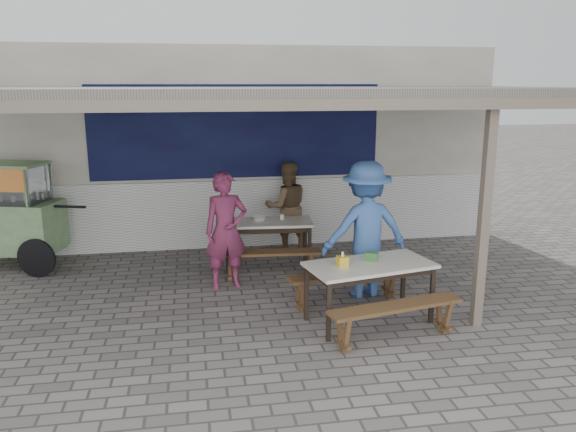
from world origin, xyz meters
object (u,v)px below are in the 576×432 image
(bench_right_wall, at_px, (346,279))
(patron_wall_side, at_px, (287,207))
(bench_right_street, at_px, (396,314))
(condiment_bowl, at_px, (259,218))
(bench_left_wall, at_px, (266,236))
(bench_left_street, at_px, (270,258))
(patron_street_side, at_px, (226,231))
(tissue_box, at_px, (342,261))
(donation_box, at_px, (371,256))
(condiment_jar, at_px, (282,217))
(table_right, at_px, (370,269))
(vendor_cart, at_px, (10,212))
(patron_right_table, at_px, (365,229))
(table_left, at_px, (268,226))

(bench_right_wall, xyz_separation_m, patron_wall_side, (-0.36, 2.56, 0.44))
(bench_right_street, bearing_deg, condiment_bowl, 99.64)
(condiment_bowl, bearing_deg, bench_left_wall, 72.91)
(bench_left_street, distance_m, patron_street_side, 0.84)
(bench_left_street, xyz_separation_m, bench_right_street, (1.11, -2.27, 0.00))
(patron_wall_side, height_order, tissue_box, patron_wall_side)
(bench_right_street, distance_m, donation_box, 0.84)
(bench_right_wall, height_order, patron_street_side, patron_street_side)
(patron_street_side, xyz_separation_m, condiment_jar, (0.95, 0.91, -0.05))
(bench_left_wall, xyz_separation_m, tissue_box, (0.53, -2.98, 0.47))
(table_right, height_order, bench_right_wall, table_right)
(bench_right_wall, relative_size, patron_street_side, 0.98)
(tissue_box, bearing_deg, patron_wall_side, 92.34)
(vendor_cart, distance_m, patron_wall_side, 4.43)
(bench_right_wall, distance_m, patron_wall_side, 2.62)
(patron_right_table, relative_size, condiment_bowl, 8.43)
(bench_right_wall, distance_m, patron_right_table, 0.75)
(patron_street_side, bearing_deg, tissue_box, -58.27)
(patron_wall_side, xyz_separation_m, condiment_jar, (-0.20, -0.73, 0.01))
(bench_right_wall, distance_m, condiment_jar, 1.96)
(table_left, relative_size, patron_right_table, 0.77)
(table_right, bearing_deg, tissue_box, 173.74)
(condiment_jar, bearing_deg, condiment_bowl, -178.17)
(bench_left_street, distance_m, vendor_cart, 4.16)
(condiment_jar, bearing_deg, bench_left_street, -111.85)
(table_left, relative_size, table_right, 0.88)
(table_right, height_order, vendor_cart, vendor_cart)
(table_right, xyz_separation_m, tissue_box, (-0.35, -0.03, 0.13))
(bench_left_street, relative_size, bench_left_wall, 1.00)
(bench_left_wall, height_order, tissue_box, tissue_box)
(bench_left_wall, height_order, condiment_jar, condiment_jar)
(patron_street_side, distance_m, patron_right_table, 1.95)
(bench_left_street, xyz_separation_m, patron_right_table, (1.20, -0.78, 0.59))
(bench_left_wall, relative_size, bench_right_street, 0.92)
(table_right, distance_m, tissue_box, 0.38)
(bench_left_street, relative_size, table_right, 0.93)
(condiment_bowl, bearing_deg, donation_box, -64.33)
(donation_box, bearing_deg, bench_right_wall, 109.96)
(vendor_cart, xyz_separation_m, tissue_box, (4.55, -3.00, -0.10))
(bench_left_street, height_order, vendor_cart, vendor_cart)
(vendor_cart, distance_m, condiment_jar, 4.25)
(table_left, bearing_deg, bench_left_street, -90.00)
(table_right, distance_m, bench_right_street, 0.69)
(patron_wall_side, relative_size, donation_box, 9.99)
(vendor_cart, distance_m, tissue_box, 5.45)
(table_left, height_order, bench_left_street, table_left)
(bench_right_wall, height_order, condiment_bowl, condiment_bowl)
(table_left, height_order, bench_right_wall, table_left)
(tissue_box, bearing_deg, donation_box, 19.48)
(patron_wall_side, xyz_separation_m, donation_box, (0.54, -3.04, 0.02))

